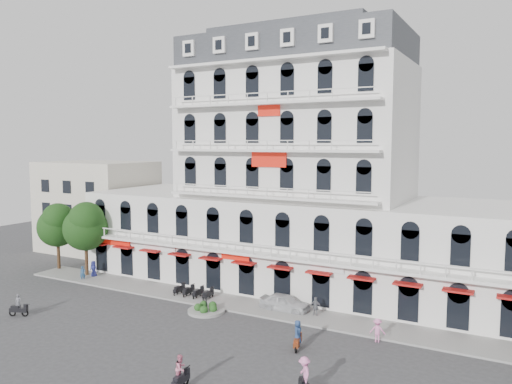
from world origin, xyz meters
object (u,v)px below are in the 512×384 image
at_px(rider_center, 304,375).
at_px(rider_west, 18,307).
at_px(rider_southwest, 181,372).
at_px(rider_east, 298,335).
at_px(parked_car, 285,302).

bearing_deg(rider_center, rider_west, -128.82).
xyz_separation_m(rider_west, rider_center, (26.26, -0.89, 0.43)).
xyz_separation_m(rider_west, rider_southwest, (19.54, -3.59, 0.26)).
height_order(rider_southwest, rider_center, rider_center).
relative_size(rider_east, rider_center, 0.92).
bearing_deg(rider_center, rider_east, 170.11).
height_order(rider_southwest, rider_east, rider_east).
xyz_separation_m(rider_west, rider_east, (23.34, 4.85, 0.25)).
bearing_deg(rider_southwest, rider_west, 75.74).
height_order(rider_west, rider_center, rider_center).
relative_size(parked_car, rider_west, 2.30).
height_order(rider_west, rider_east, rider_east).
distance_m(rider_southwest, rider_east, 9.26).
distance_m(parked_car, rider_east, 8.17).
bearing_deg(rider_west, rider_southwest, -34.36).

